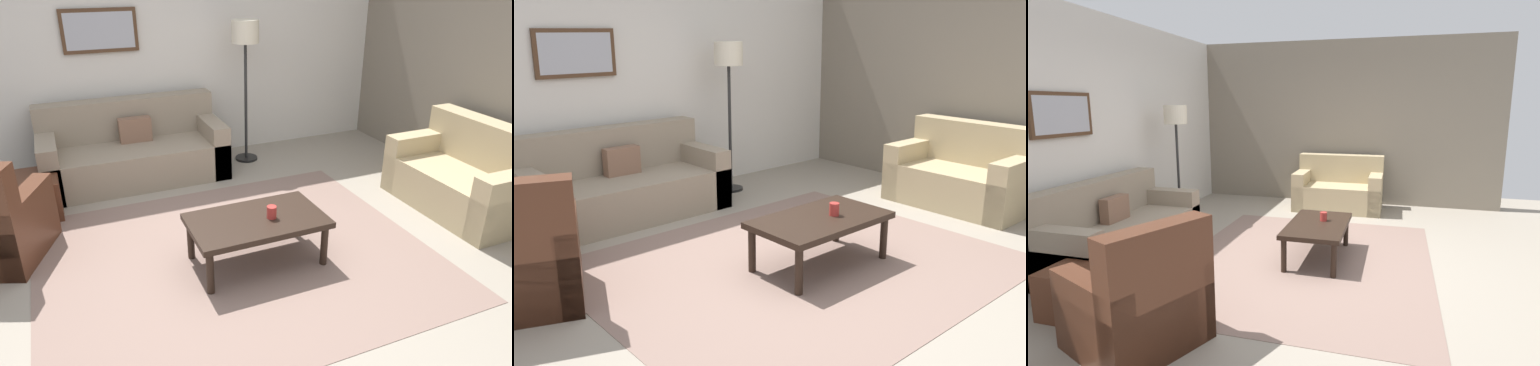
{
  "view_description": "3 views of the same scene",
  "coord_description": "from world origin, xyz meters",
  "views": [
    {
      "loc": [
        -1.22,
        -3.24,
        2.27
      ],
      "look_at": [
        0.22,
        0.09,
        0.62
      ],
      "focal_mm": 33.61,
      "sensor_mm": 36.0,
      "label": 1
    },
    {
      "loc": [
        -2.92,
        -2.94,
        1.84
      ],
      "look_at": [
        0.02,
        0.35,
        0.61
      ],
      "focal_mm": 38.8,
      "sensor_mm": 36.0,
      "label": 2
    },
    {
      "loc": [
        -4.2,
        -0.94,
        1.72
      ],
      "look_at": [
        0.23,
        0.3,
        0.83
      ],
      "focal_mm": 28.58,
      "sensor_mm": 36.0,
      "label": 3
    }
  ],
  "objects": [
    {
      "name": "framed_artwork",
      "position": [
        -0.63,
        2.51,
        1.61
      ],
      "size": [
        0.82,
        0.04,
        0.47
      ],
      "color": "#472D1C"
    },
    {
      "name": "couch_main",
      "position": [
        -0.47,
        2.1,
        0.3
      ],
      "size": [
        2.02,
        0.9,
        0.88
      ],
      "color": "gray",
      "rests_on": "ground_plane"
    },
    {
      "name": "coffee_table",
      "position": [
        0.13,
        -0.12,
        0.36
      ],
      "size": [
        1.1,
        0.64,
        0.41
      ],
      "color": "black",
      "rests_on": "ground_plane"
    },
    {
      "name": "ground_plane",
      "position": [
        0.0,
        0.0,
        0.0
      ],
      "size": [
        8.0,
        8.0,
        0.0
      ],
      "primitive_type": "plane",
      "color": "gray"
    },
    {
      "name": "couch_loveseat",
      "position": [
        2.48,
        -0.03,
        0.3
      ],
      "size": [
        0.81,
        1.41,
        0.88
      ],
      "color": "tan",
      "rests_on": "ground_plane"
    },
    {
      "name": "lamp_standing",
      "position": [
        0.94,
        2.08,
        1.41
      ],
      "size": [
        0.32,
        0.32,
        1.71
      ],
      "color": "black",
      "rests_on": "ground_plane"
    },
    {
      "name": "area_rug",
      "position": [
        0.0,
        0.0,
        0.0
      ],
      "size": [
        3.24,
        2.72,
        0.01
      ],
      "primitive_type": "cube",
      "color": "#83695E",
      "rests_on": "ground_plane"
    },
    {
      "name": "rear_partition",
      "position": [
        0.0,
        2.6,
        1.4
      ],
      "size": [
        6.0,
        0.12,
        2.8
      ],
      "primitive_type": "cube",
      "color": "silver",
      "rests_on": "ground_plane"
    },
    {
      "name": "armchair_leather",
      "position": [
        -1.9,
        0.75,
        0.31
      ],
      "size": [
        1.04,
        1.04,
        0.95
      ],
      "color": "#4C2819",
      "rests_on": "ground_plane"
    },
    {
      "name": "cup",
      "position": [
        0.24,
        -0.16,
        0.46
      ],
      "size": [
        0.08,
        0.08,
        0.1
      ],
      "primitive_type": "cylinder",
      "color": "#B2332D",
      "rests_on": "coffee_table"
    },
    {
      "name": "ottoman",
      "position": [
        -1.59,
        1.52,
        0.2
      ],
      "size": [
        0.56,
        0.56,
        0.4
      ],
      "primitive_type": "cube",
      "color": "#4C2819",
      "rests_on": "ground_plane"
    },
    {
      "name": "stone_feature_panel",
      "position": [
        3.0,
        0.0,
        1.4
      ],
      "size": [
        0.12,
        5.2,
        2.8
      ],
      "primitive_type": "cube",
      "color": "slate",
      "rests_on": "ground_plane"
    }
  ]
}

